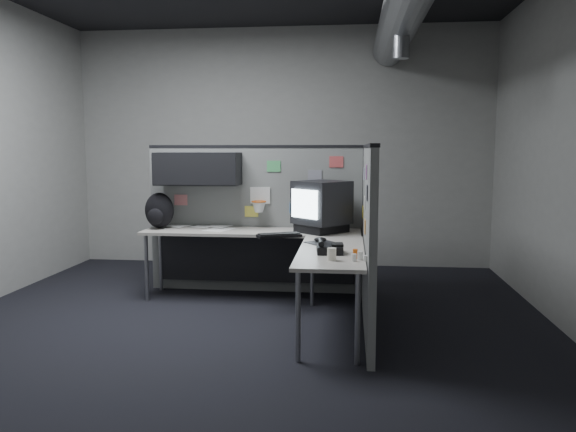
# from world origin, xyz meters

# --- Properties ---
(room) EXTENTS (5.62, 5.62, 3.22)m
(room) POSITION_xyz_m (0.56, 0.00, 2.10)
(room) COLOR black
(room) RESTS_ON ground
(partition_back) EXTENTS (2.44, 0.42, 1.63)m
(partition_back) POSITION_xyz_m (-0.25, 1.23, 1.00)
(partition_back) COLOR slate
(partition_back) RESTS_ON ground
(partition_right) EXTENTS (0.07, 2.23, 1.63)m
(partition_right) POSITION_xyz_m (1.10, 0.22, 0.82)
(partition_right) COLOR slate
(partition_right) RESTS_ON ground
(desk) EXTENTS (2.31, 2.11, 0.73)m
(desk) POSITION_xyz_m (0.15, 0.70, 0.61)
(desk) COLOR #B4AEA3
(desk) RESTS_ON ground
(monitor) EXTENTS (0.66, 0.66, 0.53)m
(monitor) POSITION_xyz_m (0.64, 0.95, 1.00)
(monitor) COLOR black
(monitor) RESTS_ON desk
(keyboard) EXTENTS (0.45, 0.32, 0.04)m
(keyboard) POSITION_xyz_m (0.25, 0.58, 0.75)
(keyboard) COLOR black
(keyboard) RESTS_ON desk
(mouse) EXTENTS (0.31, 0.30, 0.05)m
(mouse) POSITION_xyz_m (0.67, 0.28, 0.75)
(mouse) COLOR black
(mouse) RESTS_ON desk
(phone) EXTENTS (0.23, 0.25, 0.11)m
(phone) POSITION_xyz_m (0.77, -0.22, 0.77)
(phone) COLOR black
(phone) RESTS_ON desk
(bottles) EXTENTS (0.13, 0.15, 0.08)m
(bottles) POSITION_xyz_m (1.00, -0.49, 0.76)
(bottles) COLOR silver
(bottles) RESTS_ON desk
(cup) EXTENTS (0.08, 0.08, 0.10)m
(cup) POSITION_xyz_m (0.80, -0.52, 0.78)
(cup) COLOR silver
(cup) RESTS_ON desk
(papers) EXTENTS (0.82, 0.63, 0.01)m
(papers) POSITION_xyz_m (-0.64, 1.17, 0.74)
(papers) COLOR white
(papers) RESTS_ON desk
(backpack) EXTENTS (0.38, 0.37, 0.39)m
(backpack) POSITION_xyz_m (-1.13, 1.04, 0.92)
(backpack) COLOR black
(backpack) RESTS_ON desk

